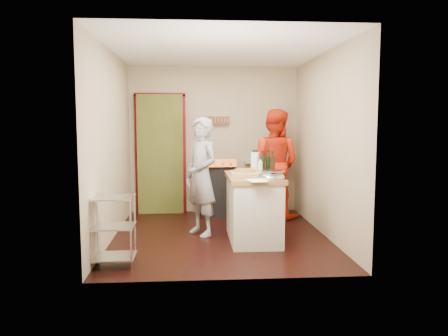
{
  "coord_description": "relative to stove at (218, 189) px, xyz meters",
  "views": [
    {
      "loc": [
        -0.38,
        -6.09,
        1.62
      ],
      "look_at": [
        0.06,
        0.0,
        0.98
      ],
      "focal_mm": 35.0,
      "sensor_mm": 36.0,
      "label": 1
    }
  ],
  "objects": [
    {
      "name": "wire_shelving",
      "position": [
        -1.33,
        -2.62,
        -0.01
      ],
      "size": [
        0.48,
        0.4,
        0.8
      ],
      "color": "silver",
      "rests_on": "ground"
    },
    {
      "name": "island",
      "position": [
        0.4,
        -1.67,
        0.03
      ],
      "size": [
        0.71,
        1.31,
        1.21
      ],
      "color": "beige",
      "rests_on": "ground"
    },
    {
      "name": "stove",
      "position": [
        0.0,
        0.0,
        0.0
      ],
      "size": [
        0.6,
        0.63,
        1.0
      ],
      "color": "black",
      "rests_on": "ground"
    },
    {
      "name": "right_wall",
      "position": [
        1.45,
        -1.42,
        0.85
      ],
      "size": [
        0.04,
        3.5,
        2.6
      ],
      "primitive_type": "cube",
      "color": "tan",
      "rests_on": "ground"
    },
    {
      "name": "back_wall",
      "position": [
        -0.69,
        0.36,
        0.68
      ],
      "size": [
        3.0,
        0.44,
        2.6
      ],
      "color": "tan",
      "rests_on": "ground"
    },
    {
      "name": "ceiling",
      "position": [
        -0.05,
        -1.42,
        2.16
      ],
      "size": [
        3.0,
        3.5,
        0.02
      ],
      "primitive_type": "cube",
      "color": "white",
      "rests_on": "back_wall"
    },
    {
      "name": "left_wall",
      "position": [
        -1.55,
        -1.42,
        0.85
      ],
      "size": [
        0.04,
        3.5,
        2.6
      ],
      "primitive_type": "cube",
      "color": "tan",
      "rests_on": "ground"
    },
    {
      "name": "person_stripe",
      "position": [
        -0.31,
        -1.34,
        0.39
      ],
      "size": [
        0.68,
        0.74,
        1.69
      ],
      "primitive_type": "imported",
      "rotation": [
        0.0,
        0.0,
        -0.97
      ],
      "color": "#A2A2A6",
      "rests_on": "ground"
    },
    {
      "name": "floor",
      "position": [
        -0.05,
        -1.42,
        -0.45
      ],
      "size": [
        3.5,
        3.5,
        0.0
      ],
      "primitive_type": "plane",
      "color": "black",
      "rests_on": "ground"
    },
    {
      "name": "person_red",
      "position": [
        0.95,
        -0.22,
        0.47
      ],
      "size": [
        1.12,
        1.06,
        1.84
      ],
      "primitive_type": "imported",
      "rotation": [
        0.0,
        0.0,
        2.59
      ],
      "color": "red",
      "rests_on": "ground"
    }
  ]
}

